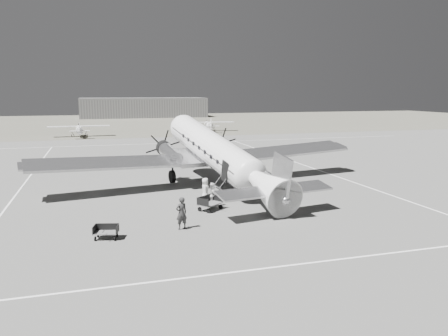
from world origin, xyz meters
TOP-DOWN VIEW (x-y plane):
  - ground at (0.00, 0.00)m, footprint 260.00×260.00m
  - taxi_line_near at (0.00, -14.00)m, footprint 60.00×0.15m
  - taxi_line_right at (12.00, 0.00)m, footprint 0.15×80.00m
  - taxi_line_left at (-18.00, 10.00)m, footprint 0.15×60.00m
  - taxi_line_horizon at (0.00, 40.00)m, footprint 90.00×0.15m
  - grass_infield at (0.00, 95.00)m, footprint 260.00×90.00m
  - hangar_main at (5.00, 120.00)m, footprint 42.00×14.00m
  - dc3_airliner at (-1.18, 3.82)m, footprint 35.01×27.01m
  - light_plane_left at (-14.31, 55.39)m, footprint 12.05×9.96m
  - light_plane_right at (12.54, 60.06)m, footprint 12.61×10.76m
  - baggage_cart_near at (-3.64, -2.94)m, footprint 2.25×2.14m
  - baggage_cart_far at (-11.06, -7.31)m, footprint 1.68×1.37m
  - ground_crew at (-6.48, -6.74)m, footprint 0.86×0.69m
  - ramp_agent at (-3.18, -2.00)m, footprint 0.84×1.00m
  - passenger at (-3.36, -0.42)m, footprint 0.86×1.07m

SIDE VIEW (x-z plane):
  - ground at x=0.00m, z-range 0.00..0.00m
  - grass_infield at x=0.00m, z-range 0.00..0.01m
  - taxi_line_near at x=0.00m, z-range 0.00..0.01m
  - taxi_line_right at x=12.00m, z-range 0.00..0.01m
  - taxi_line_left at x=-18.00m, z-range 0.00..0.01m
  - taxi_line_horizon at x=0.00m, z-range 0.00..0.01m
  - baggage_cart_far at x=-11.06m, z-range 0.00..0.82m
  - baggage_cart_near at x=-3.64m, z-range 0.00..1.04m
  - ramp_agent at x=-3.18m, z-range 0.00..1.82m
  - passenger at x=-3.36m, z-range 0.00..1.90m
  - ground_crew at x=-6.48m, z-range 0.00..2.06m
  - light_plane_right at x=12.54m, z-range 0.00..2.38m
  - light_plane_left at x=-14.31m, z-range 0.00..2.41m
  - dc3_airliner at x=-1.18m, z-range 0.00..6.06m
  - hangar_main at x=5.00m, z-range 0.00..6.60m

